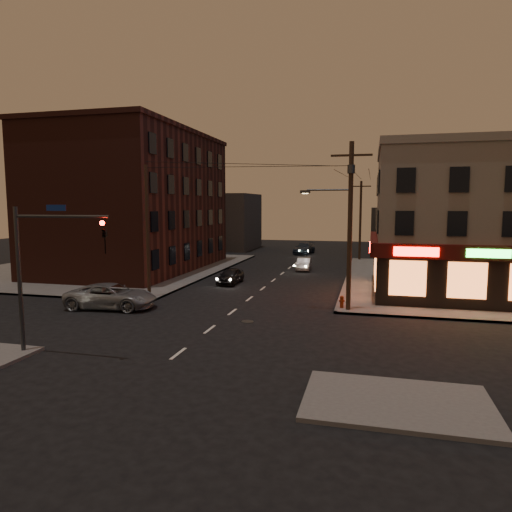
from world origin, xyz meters
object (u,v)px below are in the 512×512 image
(suv_cross, at_px, (111,296))
(sedan_near, at_px, (230,276))
(sedan_mid, at_px, (304,264))
(fire_hydrant, at_px, (342,301))
(sedan_far, at_px, (304,248))

(suv_cross, distance_m, sedan_near, 11.34)
(sedan_near, bearing_deg, suv_cross, -113.00)
(sedan_mid, relative_size, fire_hydrant, 4.82)
(suv_cross, relative_size, sedan_far, 1.11)
(suv_cross, height_order, sedan_mid, suv_cross)
(sedan_mid, xyz_separation_m, sedan_far, (-2.12, 14.98, 0.12))
(suv_cross, height_order, sedan_far, suv_cross)
(sedan_near, bearing_deg, sedan_far, 84.53)
(fire_hydrant, bearing_deg, sedan_near, 142.19)
(suv_cross, xyz_separation_m, sedan_mid, (9.30, 19.61, -0.17))
(suv_cross, distance_m, sedan_mid, 21.70)
(suv_cross, bearing_deg, sedan_mid, -30.85)
(sedan_mid, bearing_deg, sedan_far, 94.82)
(suv_cross, xyz_separation_m, fire_hydrant, (14.05, 3.02, -0.21))
(suv_cross, bearing_deg, sedan_near, -29.18)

